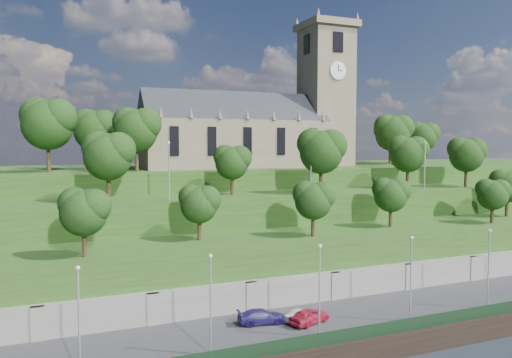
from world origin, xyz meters
name	(u,v)px	position (x,y,z in m)	size (l,w,h in m)	color
ground	(444,348)	(0.00, 0.00, 0.00)	(320.00, 320.00, 0.00)	#1B252C
promenade	(403,317)	(0.00, 6.00, 1.00)	(160.00, 12.00, 2.00)	#2D2D30
quay_wall	(445,337)	(0.00, -0.05, 1.10)	(160.00, 0.50, 2.20)	black
fence	(440,319)	(0.00, 0.60, 2.60)	(160.00, 0.10, 1.20)	black
retaining_wall	(369,288)	(0.00, 11.97, 2.50)	(160.00, 2.10, 5.00)	slate
embankment_lower	(341,263)	(0.00, 18.00, 4.00)	(160.00, 12.00, 8.00)	#234416
embankment_upper	(301,233)	(0.00, 29.00, 6.00)	(160.00, 10.00, 12.00)	#234416
hilltop	(248,206)	(0.00, 50.00, 7.50)	(160.00, 32.00, 15.00)	#234416
church	(260,124)	(0.79, 45.98, 22.52)	(38.60, 12.35, 27.60)	brown
trees_lower	(355,195)	(2.08, 18.08, 12.57)	(66.60, 8.73, 7.24)	black
trees_upper	(322,153)	(2.82, 27.98, 17.78)	(62.69, 8.45, 9.30)	black
trees_hilltop	(245,129)	(-2.87, 44.07, 21.56)	(75.84, 16.22, 10.66)	black
lamp_posts_promenade	(411,273)	(-2.00, 2.50, 6.78)	(60.36, 0.36, 8.34)	#B2B2B7
lamp_posts_upper	(311,164)	(0.00, 26.00, 16.28)	(40.36, 0.36, 7.37)	#B2B2B7
car_left	(309,316)	(-11.21, 5.74, 2.74)	(1.75, 4.36, 1.48)	#A61B31
car_middle	(301,315)	(-11.63, 6.60, 2.59)	(1.25, 3.59, 1.18)	#BABCC0
car_right	(262,316)	(-15.38, 7.49, 2.68)	(1.91, 4.70, 1.36)	navy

